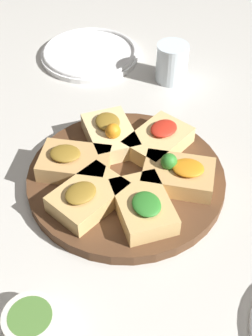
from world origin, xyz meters
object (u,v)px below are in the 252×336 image
Objects in this scene: plate_left at (90,53)px; dipping_bowl at (31,322)px; serving_board at (126,179)px; water_glass at (172,63)px.

dipping_bowl reaches higher than plate_left.
plate_left is 3.09× the size of dipping_bowl.
serving_board is at bearing 19.05° from plate_left.
dipping_bowl is at bearing -17.38° from serving_board.
plate_left is 0.19m from water_glass.
plate_left is at bearing -175.88° from dipping_bowl.
water_glass is (-0.29, 0.05, 0.03)m from serving_board.
water_glass is 0.56m from dipping_bowl.
serving_board is 4.54× the size of dipping_bowl.
water_glass reaches higher than serving_board.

